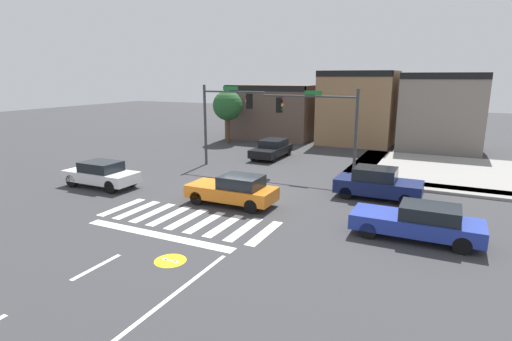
% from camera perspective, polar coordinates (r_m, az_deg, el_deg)
% --- Properties ---
extents(ground_plane, '(120.00, 120.00, 0.00)m').
position_cam_1_polar(ground_plane, '(21.46, -2.72, -3.11)').
color(ground_plane, '#353538').
extents(crosswalk_near, '(7.82, 2.76, 0.01)m').
position_cam_1_polar(crosswalk_near, '(17.83, -9.69, -6.72)').
color(crosswalk_near, silver).
rests_on(crosswalk_near, ground_plane).
extents(lane_markings, '(6.80, 20.25, 0.01)m').
position_cam_1_polar(lane_markings, '(12.24, -26.86, -17.82)').
color(lane_markings, white).
rests_on(lane_markings, ground_plane).
extents(bike_detector_marking, '(1.07, 1.07, 0.01)m').
position_cam_1_polar(bike_detector_marking, '(14.13, -11.98, -12.32)').
color(bike_detector_marking, yellow).
rests_on(bike_detector_marking, ground_plane).
extents(curb_corner_northeast, '(10.00, 10.60, 0.15)m').
position_cam_1_polar(curb_corner_northeast, '(28.15, 22.40, -0.00)').
color(curb_corner_northeast, gray).
rests_on(curb_corner_northeast, ground_plane).
extents(storefront_row, '(22.20, 6.13, 6.45)m').
position_cam_1_polar(storefront_row, '(38.04, 12.81, 8.30)').
color(storefront_row, brown).
rests_on(storefront_row, ground_plane).
extents(traffic_signal_northwest, '(4.56, 0.32, 5.44)m').
position_cam_1_polar(traffic_signal_northwest, '(27.10, -4.41, 8.36)').
color(traffic_signal_northwest, '#383A3D').
rests_on(traffic_signal_northwest, ground_plane).
extents(traffic_signal_northeast, '(6.02, 0.32, 5.30)m').
position_cam_1_polar(traffic_signal_northeast, '(24.85, 8.84, 7.66)').
color(traffic_signal_northeast, '#383A3D').
rests_on(traffic_signal_northeast, ground_plane).
extents(car_orange, '(4.29, 1.76, 1.46)m').
position_cam_1_polar(car_orange, '(19.29, -3.16, -2.75)').
color(car_orange, orange).
rests_on(car_orange, ground_plane).
extents(car_black, '(1.83, 4.24, 1.35)m').
position_cam_1_polar(car_black, '(30.40, 2.25, 3.09)').
color(car_black, black).
rests_on(car_black, ground_plane).
extents(car_navy, '(4.16, 1.80, 1.56)m').
position_cam_1_polar(car_navy, '(21.12, 16.73, -1.76)').
color(car_navy, '#141E4C').
rests_on(car_navy, ground_plane).
extents(car_blue, '(4.70, 1.73, 1.37)m').
position_cam_1_polar(car_blue, '(16.46, 21.98, -6.70)').
color(car_blue, '#23389E').
rests_on(car_blue, ground_plane).
extents(car_white, '(4.22, 1.76, 1.43)m').
position_cam_1_polar(car_white, '(23.93, -20.97, -0.45)').
color(car_white, white).
rests_on(car_white, ground_plane).
extents(roadside_tree, '(2.69, 2.69, 4.74)m').
position_cam_1_polar(roadside_tree, '(37.06, -4.02, 9.06)').
color(roadside_tree, '#4C3823').
rests_on(roadside_tree, ground_plane).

